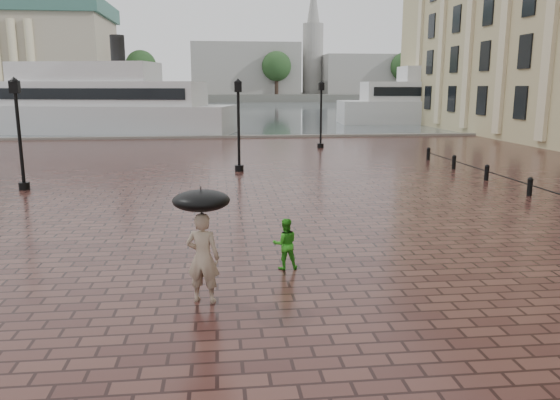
% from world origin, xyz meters
% --- Properties ---
extents(ground, '(300.00, 300.00, 0.00)m').
position_xyz_m(ground, '(0.00, 0.00, 0.00)').
color(ground, '#3B1E1A').
rests_on(ground, ground).
extents(harbour_water, '(240.00, 240.00, 0.00)m').
position_xyz_m(harbour_water, '(0.00, 92.00, 0.00)').
color(harbour_water, '#4B555B').
rests_on(harbour_water, ground).
extents(quay_edge, '(80.00, 0.60, 0.30)m').
position_xyz_m(quay_edge, '(0.00, 32.00, 0.00)').
color(quay_edge, slate).
rests_on(quay_edge, ground).
extents(far_shore, '(300.00, 60.00, 2.00)m').
position_xyz_m(far_shore, '(0.00, 160.00, 1.00)').
color(far_shore, '#4C4C47').
rests_on(far_shore, ground).
extents(museum, '(57.00, 32.50, 26.00)m').
position_xyz_m(museum, '(-55.00, 144.61, 13.91)').
color(museum, gray).
rests_on(museum, ground).
extents(distant_skyline, '(102.50, 22.00, 33.00)m').
position_xyz_m(distant_skyline, '(48.14, 150.00, 9.45)').
color(distant_skyline, gray).
rests_on(distant_skyline, ground).
extents(far_trees, '(188.00, 8.00, 13.50)m').
position_xyz_m(far_trees, '(0.00, 138.00, 9.42)').
color(far_trees, '#2D2119').
rests_on(far_trees, ground).
extents(bollard_row, '(0.22, 21.22, 0.73)m').
position_xyz_m(bollard_row, '(14.00, 6.50, 0.40)').
color(bollard_row, black).
rests_on(bollard_row, ground).
extents(street_lamps, '(21.44, 14.44, 4.40)m').
position_xyz_m(street_lamps, '(-1.50, 17.50, 2.33)').
color(street_lamps, black).
rests_on(street_lamps, ground).
extents(adult_pedestrian, '(0.75, 0.60, 1.81)m').
position_xyz_m(adult_pedestrian, '(1.66, -2.87, 0.90)').
color(adult_pedestrian, tan).
rests_on(adult_pedestrian, ground).
extents(child_pedestrian, '(0.61, 0.49, 1.20)m').
position_xyz_m(child_pedestrian, '(3.49, -1.08, 0.60)').
color(child_pedestrian, '#2B941B').
rests_on(child_pedestrian, ground).
extents(ferry_near, '(26.76, 12.14, 8.54)m').
position_xyz_m(ferry_near, '(-9.63, 38.20, 2.56)').
color(ferry_near, silver).
rests_on(ferry_near, ground).
extents(ferry_far, '(26.92, 8.37, 8.70)m').
position_xyz_m(ferry_far, '(29.08, 47.49, 2.61)').
color(ferry_far, silver).
rests_on(ferry_far, ground).
extents(umbrella, '(1.10, 1.10, 1.17)m').
position_xyz_m(umbrella, '(1.66, -2.87, 2.04)').
color(umbrella, black).
rests_on(umbrella, ground).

